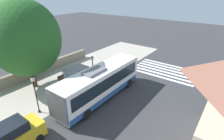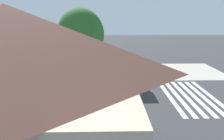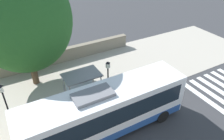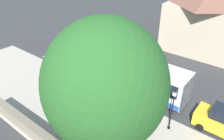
{
  "view_description": "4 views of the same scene",
  "coord_description": "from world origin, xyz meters",
  "px_view_note": "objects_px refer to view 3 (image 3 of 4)",
  "views": [
    {
      "loc": [
        12.49,
        -10.27,
        10.6
      ],
      "look_at": [
        1.65,
        4.39,
        2.3
      ],
      "focal_mm": 28.0,
      "sensor_mm": 36.0,
      "label": 1
    },
    {
      "loc": [
        23.0,
        3.59,
        8.87
      ],
      "look_at": [
        1.43,
        3.99,
        2.09
      ],
      "focal_mm": 28.0,
      "sensor_mm": 36.0,
      "label": 2
    },
    {
      "loc": [
        11.15,
        -2.82,
        11.57
      ],
      "look_at": [
        -1.18,
        4.13,
        2.47
      ],
      "focal_mm": 35.0,
      "sensor_mm": 36.0,
      "label": 3
    },
    {
      "loc": [
        -14.27,
        -7.89,
        13.28
      ],
      "look_at": [
        0.68,
        3.82,
        2.08
      ],
      "focal_mm": 35.0,
      "sensor_mm": 36.0,
      "label": 4
    }
  ],
  "objects_px": {
    "street_lamp_far": "(108,80)",
    "bus_shelter": "(81,78)",
    "bench": "(75,78)",
    "pedestrian": "(143,89)",
    "street_lamp_near": "(6,105)",
    "bus": "(106,111)",
    "shade_tree": "(22,20)"
  },
  "relations": [
    {
      "from": "bus",
      "to": "bus_shelter",
      "type": "bearing_deg",
      "value": -178.35
    },
    {
      "from": "street_lamp_far",
      "to": "shade_tree",
      "type": "bearing_deg",
      "value": -143.02
    },
    {
      "from": "bus_shelter",
      "to": "street_lamp_near",
      "type": "bearing_deg",
      "value": -82.94
    },
    {
      "from": "bench",
      "to": "shade_tree",
      "type": "xyz_separation_m",
      "value": [
        -1.68,
        -3.03,
        5.41
      ]
    },
    {
      "from": "bus",
      "to": "bus_shelter",
      "type": "distance_m",
      "value": 3.75
    },
    {
      "from": "bus_shelter",
      "to": "pedestrian",
      "type": "bearing_deg",
      "value": 63.46
    },
    {
      "from": "bus",
      "to": "street_lamp_far",
      "type": "relative_size",
      "value": 2.84
    },
    {
      "from": "bus_shelter",
      "to": "bus",
      "type": "bearing_deg",
      "value": 1.65
    },
    {
      "from": "bus_shelter",
      "to": "street_lamp_near",
      "type": "height_order",
      "value": "street_lamp_near"
    },
    {
      "from": "bus_shelter",
      "to": "shade_tree",
      "type": "relative_size",
      "value": 0.27
    },
    {
      "from": "street_lamp_far",
      "to": "pedestrian",
      "type": "bearing_deg",
      "value": 75.05
    },
    {
      "from": "bus",
      "to": "bench",
      "type": "relative_size",
      "value": 6.42
    },
    {
      "from": "bus",
      "to": "street_lamp_near",
      "type": "bearing_deg",
      "value": -119.64
    },
    {
      "from": "bus",
      "to": "pedestrian",
      "type": "bearing_deg",
      "value": 110.49
    },
    {
      "from": "street_lamp_near",
      "to": "street_lamp_far",
      "type": "distance_m",
      "value": 6.9
    },
    {
      "from": "bus",
      "to": "pedestrian",
      "type": "xyz_separation_m",
      "value": [
        -1.58,
        4.22,
        -0.9
      ]
    },
    {
      "from": "bench",
      "to": "street_lamp_far",
      "type": "xyz_separation_m",
      "value": [
        3.99,
        1.25,
        1.83
      ]
    },
    {
      "from": "bus",
      "to": "bench",
      "type": "bearing_deg",
      "value": 178.2
    },
    {
      "from": "bus_shelter",
      "to": "street_lamp_far",
      "type": "xyz_separation_m",
      "value": [
        1.42,
        1.55,
        0.19
      ]
    },
    {
      "from": "bus",
      "to": "shade_tree",
      "type": "xyz_separation_m",
      "value": [
        -7.99,
        -2.83,
        4.04
      ]
    },
    {
      "from": "street_lamp_near",
      "to": "bus_shelter",
      "type": "bearing_deg",
      "value": 97.06
    },
    {
      "from": "shade_tree",
      "to": "bench",
      "type": "bearing_deg",
      "value": 60.96
    },
    {
      "from": "bus_shelter",
      "to": "street_lamp_far",
      "type": "bearing_deg",
      "value": 47.52
    },
    {
      "from": "bus_shelter",
      "to": "bench",
      "type": "relative_size",
      "value": 1.61
    },
    {
      "from": "pedestrian",
      "to": "shade_tree",
      "type": "bearing_deg",
      "value": -132.3
    },
    {
      "from": "bus_shelter",
      "to": "shade_tree",
      "type": "xyz_separation_m",
      "value": [
        -4.25,
        -2.72,
        3.76
      ]
    },
    {
      "from": "bench",
      "to": "street_lamp_near",
      "type": "bearing_deg",
      "value": -60.1
    },
    {
      "from": "street_lamp_near",
      "to": "pedestrian",
      "type": "bearing_deg",
      "value": 81.13
    },
    {
      "from": "street_lamp_far",
      "to": "bus_shelter",
      "type": "bearing_deg",
      "value": -132.48
    },
    {
      "from": "street_lamp_near",
      "to": "shade_tree",
      "type": "height_order",
      "value": "shade_tree"
    },
    {
      "from": "bus_shelter",
      "to": "street_lamp_near",
      "type": "relative_size",
      "value": 0.71
    },
    {
      "from": "pedestrian",
      "to": "street_lamp_near",
      "type": "relative_size",
      "value": 0.42
    }
  ]
}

